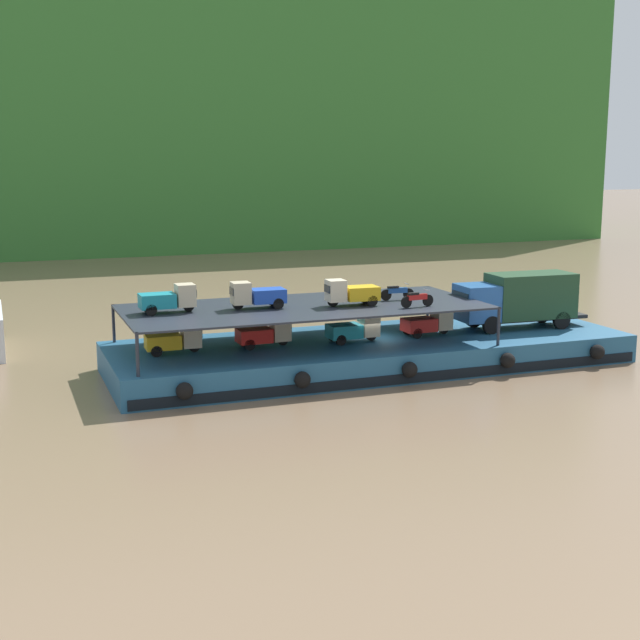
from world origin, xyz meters
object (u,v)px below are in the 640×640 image
Objects in this scene: mini_truck_lower_mid at (354,329)px; motorcycle_upper_centre at (397,292)px; covered_lorry at (518,299)px; mini_truck_upper_mid at (257,295)px; cargo_barge at (372,352)px; mini_truck_upper_fore at (351,292)px; mini_truck_lower_stern at (174,340)px; motorcycle_upper_port at (417,299)px; mini_truck_lower_aft at (265,333)px; mini_truck_lower_fore at (428,323)px; mini_truck_upper_stern at (169,299)px.

mini_truck_lower_mid is 3.25m from motorcycle_upper_centre.
mini_truck_upper_mid is (-15.19, 0.42, 1.00)m from covered_lorry.
cargo_barge is 10.00× the size of mini_truck_upper_fore.
mini_truck_upper_fore is (9.03, -0.97, 2.00)m from mini_truck_lower_stern.
mini_truck_upper_fore is at bearing 151.97° from motorcycle_upper_port.
mini_truck_upper_mid is at bearing 173.02° from mini_truck_lower_mid.
mini_truck_lower_stern is 1.00× the size of mini_truck_lower_aft.
covered_lorry is 2.88× the size of mini_truck_lower_mid.
mini_truck_upper_fore is at bearing -10.97° from mini_truck_lower_aft.
mini_truck_lower_fore is at bearing -4.76° from cargo_barge.
motorcycle_upper_centre reaches higher than mini_truck_lower_mid.
mini_truck_lower_stern reaches higher than cargo_barge.
mini_truck_upper_fore is 3.11m from motorcycle_upper_centre.
mini_truck_lower_mid is at bearing -6.93° from mini_truck_lower_aft.
motorcycle_upper_port is (12.17, -2.86, -0.26)m from mini_truck_upper_stern.
mini_truck_upper_mid is 1.46× the size of motorcycle_upper_centre.
motorcycle_upper_centre is at bearing -0.46° from mini_truck_lower_aft.
mini_truck_upper_stern is 1.45× the size of motorcycle_upper_port.
motorcycle_upper_port is at bearing -28.03° from mini_truck_upper_fore.
motorcycle_upper_port is (-1.77, -2.07, 1.74)m from mini_truck_lower_fore.
mini_truck_lower_mid reaches higher than cargo_barge.
covered_lorry reaches higher than mini_truck_lower_stern.
cargo_barge is 14.60× the size of motorcycle_upper_port.
covered_lorry is (8.89, -0.27, 2.44)m from cargo_barge.
mini_truck_lower_mid is 0.99× the size of mini_truck_lower_fore.
mini_truck_lower_mid is 1.45× the size of motorcycle_upper_port.
mini_truck_lower_fore is at bearing 2.63° from mini_truck_lower_mid.
mini_truck_lower_stern and mini_truck_lower_fore have the same top height.
mini_truck_upper_stern is 12.20m from motorcycle_upper_centre.
cargo_barge is at bearing -1.15° from mini_truck_lower_stern.
mini_truck_lower_stern is 9.36m from mini_truck_lower_mid.
mini_truck_lower_mid is at bearing -4.19° from mini_truck_lower_stern.
covered_lorry is 2.86× the size of mini_truck_upper_fore.
motorcycle_upper_port is (7.75, -2.49, -0.26)m from mini_truck_upper_mid.
motorcycle_upper_port reaches higher than mini_truck_lower_stern.
motorcycle_upper_centre is (12.18, -0.48, -0.26)m from mini_truck_upper_stern.
mini_truck_lower_fore is at bearing 5.84° from mini_truck_upper_fore.
mini_truck_lower_stern is 1.00× the size of mini_truck_upper_stern.
motorcycle_upper_centre is at bearing 177.63° from covered_lorry.
mini_truck_upper_fore is (-1.53, -0.75, 3.44)m from cargo_barge.
mini_truck_lower_stern is 12.15m from motorcycle_upper_centre.
covered_lorry is 5.75m from mini_truck_lower_fore.
mini_truck_lower_stern is (-19.44, 0.48, -1.00)m from covered_lorry.
mini_truck_upper_fore reaches higher than cargo_barge.
mini_truck_lower_aft is at bearing -5.01° from mini_truck_upper_stern.
mini_truck_upper_mid is (4.41, -0.37, 0.00)m from mini_truck_upper_stern.
mini_truck_upper_mid is at bearing 178.43° from covered_lorry.
covered_lorry is 4.16× the size of motorcycle_upper_centre.
cargo_barge is at bearing 21.08° from mini_truck_lower_mid.
mini_truck_upper_fore reaches higher than covered_lorry.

